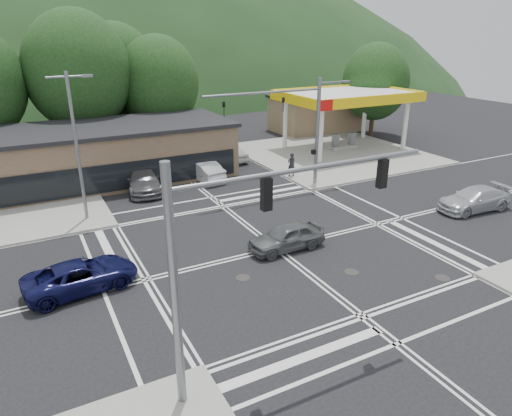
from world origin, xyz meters
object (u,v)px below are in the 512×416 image
car_grey_center (286,237)px  car_queue_b (232,153)px  car_queue_a (202,170)px  car_northbound (143,179)px  car_blue_west (81,276)px  pedestrian (291,165)px  car_silver_east (474,199)px

car_grey_center → car_queue_b: car_grey_center is taller
car_queue_a → car_northbound: 4.88m
car_blue_west → pedestrian: 20.16m
car_queue_b → car_northbound: car_northbound is taller
car_silver_east → car_queue_a: 19.84m
car_blue_west → car_northbound: 13.93m
car_blue_west → car_northbound: bearing=-33.3°
car_queue_b → pedestrian: pedestrian is taller
car_queue_b → car_northbound: size_ratio=0.72×
pedestrian → car_silver_east: bearing=118.8°
car_queue_a → car_northbound: car_northbound is taller
pedestrian → car_northbound: bearing=-14.3°
car_grey_center → pedestrian: pedestrian is taller
car_silver_east → pedestrian: bearing=-144.3°
car_northbound → pedestrian: size_ratio=3.04×
car_grey_center → car_queue_b: size_ratio=1.04×
car_queue_a → pedestrian: 7.15m
car_blue_west → car_silver_east: size_ratio=0.97×
car_blue_west → car_queue_b: (15.48, 16.94, 0.00)m
car_queue_a → pedestrian: size_ratio=2.51×
car_grey_center → car_silver_east: 13.99m
car_queue_b → car_northbound: bearing=24.0°
car_blue_west → pedestrian: pedestrian is taller
car_queue_a → car_northbound: bearing=-3.4°
car_queue_a → car_queue_b: 5.98m
car_queue_a → pedestrian: pedestrian is taller
car_queue_a → pedestrian: (6.50, -2.97, 0.31)m
car_blue_west → pedestrian: bearing=-67.4°
car_grey_center → car_queue_b: (5.03, 17.74, -0.03)m
car_silver_east → car_northbound: size_ratio=0.91×
car_grey_center → car_northbound: (-4.32, 13.31, 0.10)m
car_northbound → pedestrian: 11.62m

